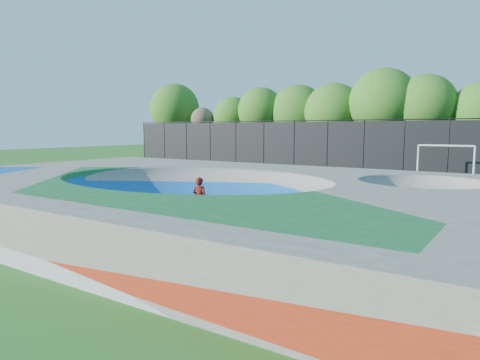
% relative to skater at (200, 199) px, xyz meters
% --- Properties ---
extents(ground, '(120.00, 120.00, 0.00)m').
position_rel_skater_xyz_m(ground, '(-0.78, 0.45, -0.79)').
color(ground, '#205C19').
rests_on(ground, ground).
extents(skate_deck, '(22.00, 14.00, 1.50)m').
position_rel_skater_xyz_m(skate_deck, '(-0.78, 0.45, -0.04)').
color(skate_deck, gray).
rests_on(skate_deck, ground).
extents(skater, '(0.61, 0.43, 1.58)m').
position_rel_skater_xyz_m(skater, '(0.00, 0.00, 0.00)').
color(skater, '#A81A0D').
rests_on(skater, ground).
extents(skateboard, '(0.81, 0.41, 0.05)m').
position_rel_skater_xyz_m(skateboard, '(0.00, 0.00, -0.76)').
color(skateboard, black).
rests_on(skateboard, ground).
extents(soccer_goal, '(3.45, 0.12, 2.28)m').
position_rel_skater_xyz_m(soccer_goal, '(5.44, 18.68, 0.80)').
color(soccer_goal, silver).
rests_on(soccer_goal, ground).
extents(fence, '(48.09, 0.09, 4.04)m').
position_rel_skater_xyz_m(fence, '(-0.78, 21.45, 1.31)').
color(fence, black).
rests_on(fence, ground).
extents(treeline, '(52.70, 7.20, 8.65)m').
position_rel_skater_xyz_m(treeline, '(-1.81, 26.68, 4.25)').
color(treeline, '#493824').
rests_on(treeline, ground).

